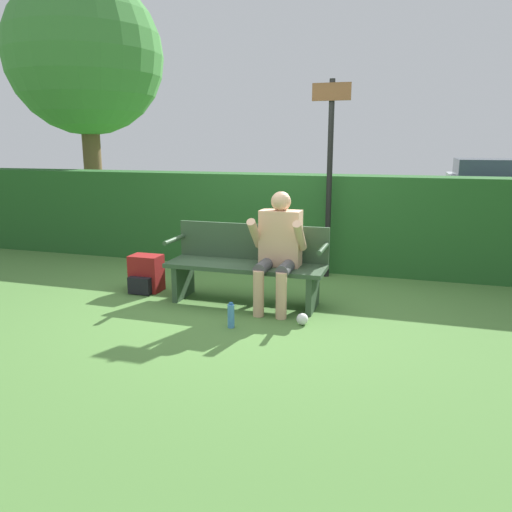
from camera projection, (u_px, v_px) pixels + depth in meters
ground_plane at (246, 303)px, 5.44m from camera, size 40.00×40.00×0.00m
hedge_back at (286, 221)px, 6.99m from camera, size 12.00×0.54×1.29m
park_bench at (247, 264)px, 5.41m from camera, size 1.72×0.51×0.84m
person_seated at (278, 245)px, 5.15m from camera, size 0.56×0.57×1.22m
backpack at (146, 274)px, 5.84m from camera, size 0.36×0.33×0.43m
water_bottle at (231, 316)px, 4.70m from camera, size 0.07×0.07×0.25m
signpost at (330, 167)px, 6.23m from camera, size 0.47×0.09×2.46m
parked_car at (485, 185)px, 12.98m from camera, size 1.80×4.21×1.31m
tree at (85, 57)px, 8.83m from camera, size 2.75×2.75×4.60m
litter_crumple at (302, 319)px, 4.78m from camera, size 0.11×0.11×0.11m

